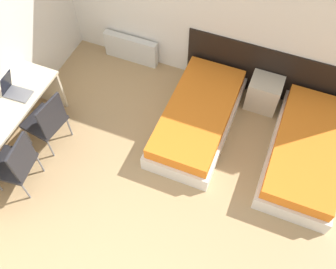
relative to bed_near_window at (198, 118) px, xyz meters
The scene contains 10 objects.
wall_back 1.54m from the bed_near_window, 100.82° to the left, with size 5.52×0.05×2.70m.
headboard_panel 1.26m from the bed_near_window, 52.21° to the left, with size 2.54×0.03×0.88m.
bed_near_window is the anchor object (origin of this frame).
bed_near_door 1.52m from the bed_near_window, ahead, with size 0.92×1.89×0.44m.
nightstand 1.07m from the bed_near_window, 44.70° to the left, with size 0.46×0.39×0.50m.
radiator 1.71m from the bed_near_window, 148.45° to the left, with size 0.89×0.12×0.45m.
desk 2.58m from the bed_near_window, 148.56° to the right, with size 0.55×1.96×0.74m.
chair_near_laptop 2.04m from the bed_near_window, 150.68° to the right, with size 0.52×0.52×0.93m.
chair_near_notebook 2.45m from the bed_near_window, 136.35° to the right, with size 0.52×0.52×0.93m.
laptop 2.46m from the bed_near_window, 157.70° to the right, with size 0.35×0.23×0.34m.
Camera 1 is at (0.99, -0.46, 4.43)m, focal length 40.00 mm.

